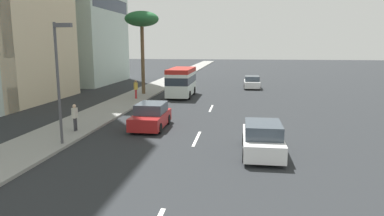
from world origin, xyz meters
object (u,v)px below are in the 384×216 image
Objects in this scene: palm_tree at (142,21)px; street_lamp at (59,69)px; car_second at (262,139)px; car_third at (252,82)px; car_fourth at (151,116)px; pedestrian_mid_block at (136,88)px; minibus_lead at (181,81)px; pedestrian_near_lamp at (75,116)px.

palm_tree is 1.38× the size of street_lamp.
car_second is 1.01× the size of car_third.
palm_tree is at bearing -162.47° from car_fourth.
pedestrian_mid_block is 7.45m from palm_tree.
street_lamp is (-15.74, -0.91, 2.88)m from pedestrian_mid_block.
car_second is 19.20m from pedestrian_mid_block.
car_fourth is at bearing 162.38° from car_third.
minibus_lead is 19.02m from street_lamp.
street_lamp is at bearing 158.60° from car_third.
minibus_lead is at bearing -178.41° from car_fourth.
car_second reaches higher than car_third.
pedestrian_near_lamp is 13.07m from pedestrian_mid_block.
palm_tree reaches higher than car_fourth.
minibus_lead is 11.08m from car_third.
pedestrian_mid_block is at bearing 3.32° from street_lamp.
minibus_lead reaches higher than pedestrian_mid_block.
car_second is 26.71m from car_third.
car_third is 15.54m from palm_tree.
car_fourth is 4.60m from pedestrian_near_lamp.
street_lamp is (-4.64, 3.46, 3.27)m from car_fourth.
pedestrian_mid_block is (13.06, 0.22, 0.11)m from pedestrian_near_lamp.
pedestrian_mid_block is 0.21× the size of palm_tree.
car_second is at bearing -91.79° from pedestrian_near_lamp.
palm_tree reaches higher than street_lamp.
street_lamp is (-26.79, 10.50, 3.29)m from car_third.
palm_tree is at bearing -98.52° from minibus_lead.
car_third is 23.24m from car_fourth.
car_fourth is (-22.15, 7.04, 0.02)m from car_third.
car_second is at bearing 179.33° from car_third.
palm_tree is (16.57, 0.47, 6.68)m from pedestrian_near_lamp.
car_second is 2.48× the size of pedestrian_mid_block.
street_lamp is at bearing -153.98° from pedestrian_near_lamp.
car_fourth is 11.94m from pedestrian_mid_block.
car_second is at bearing -89.51° from street_lamp.
palm_tree is 19.64m from street_lamp.
palm_tree reaches higher than pedestrian_near_lamp.
pedestrian_mid_block is 16.03m from street_lamp.
minibus_lead reaches higher than car_second.
car_third is at bearing -13.27° from pedestrian_near_lamp.
car_second is 10.70m from street_lamp.
pedestrian_mid_block is at bearing -158.49° from car_fourth.
pedestrian_mid_block reaches higher than car_second.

